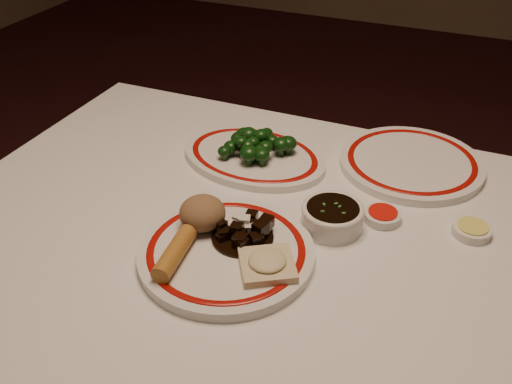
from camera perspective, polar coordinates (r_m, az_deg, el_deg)
The scene contains 12 objects.
dining_table at distance 0.99m, azimuth 1.46°, elevation -9.35°, with size 1.20×0.90×0.75m.
main_plate at distance 0.90m, azimuth -2.99°, elevation -6.07°, with size 0.37×0.37×0.02m.
rice_mound at distance 0.93m, azimuth -5.38°, elevation -2.10°, with size 0.08×0.08×0.05m, color olive.
spring_roll at distance 0.87m, azimuth -8.14°, elevation -6.06°, with size 0.03×0.03×0.11m, color #B1752B.
fried_wonton at distance 0.85m, azimuth 1.14°, elevation -7.13°, with size 0.11×0.11×0.02m.
stirfry_heap at distance 0.91m, azimuth -1.14°, elevation -4.05°, with size 0.10×0.10×0.03m.
broccoli_plate at distance 1.14m, azimuth -0.20°, elevation 3.57°, with size 0.32×0.29×0.02m.
broccoli_pile at distance 1.13m, azimuth 0.08°, elevation 4.89°, with size 0.14×0.13×0.05m.
soy_bowl at distance 0.96m, azimuth 7.62°, elevation -2.57°, with size 0.10×0.10×0.04m.
sweet_sour_dish at distance 1.00m, azimuth 12.52°, elevation -2.35°, with size 0.06×0.06×0.02m.
mustard_dish at distance 1.01m, azimuth 20.77°, elevation -3.58°, with size 0.06×0.06×0.02m.
far_plate at distance 1.16m, azimuth 15.25°, elevation 2.85°, with size 0.35×0.35×0.02m.
Camera 1 is at (0.26, -0.67, 1.35)m, focal length 40.00 mm.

